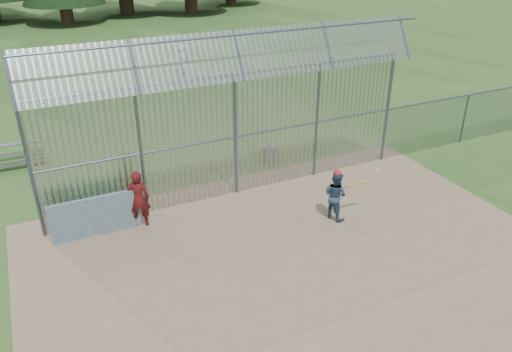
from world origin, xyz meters
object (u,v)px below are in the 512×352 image
batter (335,195)px  onlooker (138,199)px  bleacher (1,157)px  dugout_wall (96,216)px  trash_can (269,154)px

batter → onlooker: 5.79m
bleacher → onlooker: bearing=-59.4°
dugout_wall → onlooker: size_ratio=1.42×
bleacher → trash_can: bearing=-23.5°
dugout_wall → bleacher: (-2.36, 6.04, -0.21)m
batter → trash_can: 4.31m
batter → bleacher: (-8.98, 8.18, -0.37)m
batter → bleacher: size_ratio=0.51×
onlooker → bleacher: bearing=-44.4°
onlooker → bleacher: size_ratio=0.59×
onlooker → bleacher: 7.07m
batter → onlooker: bearing=48.8°
dugout_wall → bleacher: 6.48m
onlooker → bleacher: (-3.59, 6.07, -0.49)m
onlooker → trash_can: 5.80m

